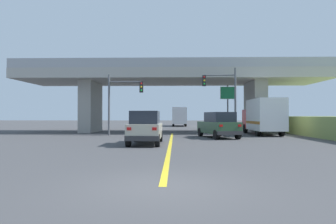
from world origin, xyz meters
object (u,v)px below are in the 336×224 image
Objects in this scene: suv_crossing at (219,125)px; traffic_signal_nearside at (225,92)px; box_truck at (263,116)px; highway_sign at (228,98)px; suv_lead at (146,128)px; semi_truck_distant at (179,116)px; traffic_signal_farside at (121,96)px.

traffic_signal_nearside is at bearing 56.71° from suv_crossing.
box_truck is 4.16m from highway_sign.
semi_truck_distant is at bearing 85.61° from suv_lead.
box_truck is 1.27× the size of traffic_signal_farside.
traffic_signal_nearside is 1.23× the size of highway_sign.
semi_truck_distant is (2.47, 32.25, 0.62)m from suv_lead.
traffic_signal_nearside is 9.13m from traffic_signal_farside.
suv_crossing is at bearing -109.09° from traffic_signal_nearside.
highway_sign is (1.83, 6.37, 2.51)m from suv_crossing.
semi_truck_distant is (5.47, 24.16, -1.81)m from traffic_signal_farside.
traffic_signal_farside is 1.12× the size of highway_sign.
traffic_signal_nearside is at bearing -160.98° from box_truck.
suv_crossing is 0.85× the size of traffic_signal_nearside.
semi_truck_distant is (-2.74, 26.82, 0.62)m from suv_crossing.
traffic_signal_nearside is (0.90, 2.60, 2.76)m from suv_crossing.
box_truck is 1.15× the size of traffic_signal_nearside.
traffic_signal_farside is 0.71× the size of semi_truck_distant.
suv_lead is 10.47m from traffic_signal_nearside.
suv_lead is 0.90× the size of suv_crossing.
suv_lead and suv_crossing have the same top height.
semi_truck_distant is at bearing 102.62° from highway_sign.
semi_truck_distant is (-7.36, 22.93, -0.05)m from box_truck.
suv_crossing is 8.97m from traffic_signal_farside.
suv_crossing is 6.07m from box_truck.
suv_lead is 8.97m from traffic_signal_farside.
highway_sign is at bearing -77.38° from semi_truck_distant.
semi_truck_distant reaches higher than suv_lead.
traffic_signal_nearside reaches higher than traffic_signal_farside.
box_truck is (9.83, 9.31, 0.67)m from suv_lead.
traffic_signal_farside is (-9.12, 0.06, -0.33)m from traffic_signal_nearside.
semi_truck_distant is at bearing 77.23° from traffic_signal_farside.
box_truck is 24.09m from semi_truck_distant.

